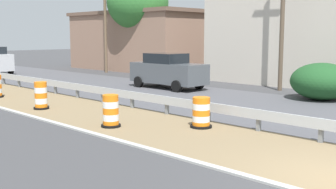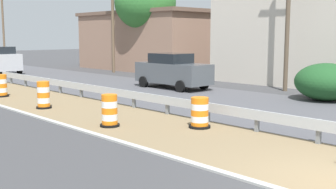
# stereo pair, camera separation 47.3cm
# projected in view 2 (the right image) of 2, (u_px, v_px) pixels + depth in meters

# --- Properties ---
(ground_plane) EXTENTS (160.00, 160.00, 0.00)m
(ground_plane) POSITION_uv_depth(u_px,v_px,m) (332.00, 181.00, 8.83)
(ground_plane) COLOR #3D3D3F
(traffic_barrel_nearest) EXTENTS (0.72, 0.72, 1.01)m
(traffic_barrel_nearest) POSITION_uv_depth(u_px,v_px,m) (200.00, 114.00, 13.86)
(traffic_barrel_nearest) COLOR orange
(traffic_barrel_nearest) RESTS_ON ground
(traffic_barrel_close) EXTENTS (0.66, 0.66, 1.08)m
(traffic_barrel_close) POSITION_uv_depth(u_px,v_px,m) (110.00, 112.00, 14.06)
(traffic_barrel_close) COLOR orange
(traffic_barrel_close) RESTS_ON ground
(traffic_barrel_mid) EXTENTS (0.63, 0.63, 1.13)m
(traffic_barrel_mid) POSITION_uv_depth(u_px,v_px,m) (44.00, 96.00, 17.57)
(traffic_barrel_mid) COLOR orange
(traffic_barrel_mid) RESTS_ON ground
(traffic_barrel_far) EXTENTS (0.71, 0.71, 1.11)m
(traffic_barrel_far) POSITION_uv_depth(u_px,v_px,m) (1.00, 87.00, 20.94)
(traffic_barrel_far) COLOR orange
(traffic_barrel_far) RESTS_ON ground
(car_lead_near_lane) EXTENTS (2.16, 4.14, 2.15)m
(car_lead_near_lane) POSITION_uv_depth(u_px,v_px,m) (0.00, 60.00, 33.47)
(car_lead_near_lane) COLOR silver
(car_lead_near_lane) RESTS_ON ground
(car_mid_far_lane) EXTENTS (2.07, 4.72, 2.01)m
(car_mid_far_lane) POSITION_uv_depth(u_px,v_px,m) (173.00, 71.00, 24.27)
(car_mid_far_lane) COLOR #4C5156
(car_mid_far_lane) RESTS_ON ground
(roadside_shop_near) EXTENTS (6.25, 12.03, 6.65)m
(roadside_shop_near) POSITION_uv_depth(u_px,v_px,m) (313.00, 30.00, 26.08)
(roadside_shop_near) COLOR beige
(roadside_shop_near) RESTS_ON ground
(roadside_shop_far) EXTENTS (8.30, 13.33, 5.11)m
(roadside_shop_far) POSITION_uv_depth(u_px,v_px,m) (155.00, 41.00, 38.30)
(roadside_shop_far) COLOR #93705B
(roadside_shop_far) RESTS_ON ground
(utility_pole_near) EXTENTS (0.24, 1.80, 8.18)m
(utility_pole_near) POSITION_uv_depth(u_px,v_px,m) (288.00, 12.00, 22.56)
(utility_pole_near) COLOR brown
(utility_pole_near) RESTS_ON ground
(utility_pole_mid) EXTENTS (0.24, 1.80, 7.97)m
(utility_pole_mid) POSITION_uv_depth(u_px,v_px,m) (113.00, 22.00, 34.25)
(utility_pole_mid) COLOR brown
(utility_pole_mid) RESTS_ON ground
(utility_pole_far) EXTENTS (0.24, 1.80, 8.59)m
(utility_pole_far) POSITION_uv_depth(u_px,v_px,m) (3.00, 23.00, 49.82)
(utility_pole_far) COLOR brown
(utility_pole_far) RESTS_ON ground
(bush_roadside) EXTENTS (2.91, 2.91, 1.75)m
(bush_roadside) POSITION_uv_depth(u_px,v_px,m) (326.00, 82.00, 19.68)
(bush_roadside) COLOR #1E4C23
(bush_roadside) RESTS_ON ground
(tree_roadside) EXTENTS (5.02, 5.02, 7.94)m
(tree_roadside) POSITION_uv_depth(u_px,v_px,m) (145.00, 3.00, 34.37)
(tree_roadside) COLOR brown
(tree_roadside) RESTS_ON ground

